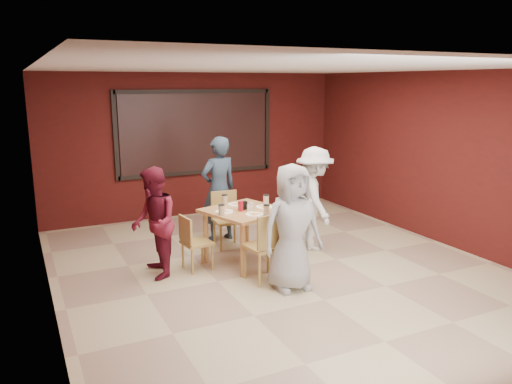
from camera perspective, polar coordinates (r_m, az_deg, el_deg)
name	(u,v)px	position (r m, az deg, el deg)	size (l,w,h in m)	color
floor	(280,270)	(7.20, 2.80, -8.88)	(7.00, 7.00, 0.00)	#C6B689
window_blinds	(197,132)	(9.91, -6.81, 6.78)	(3.00, 0.02, 1.50)	black
dining_table	(245,216)	(7.28, -1.29, -2.79)	(1.28, 1.28, 0.96)	#C57D50
chair_front	(267,243)	(6.60, 1.30, -5.87)	(0.50, 0.50, 0.96)	#B48F46
chair_back	(226,216)	(8.07, -3.42, -2.73)	(0.46, 0.46, 0.89)	#B48F46
chair_left	(193,240)	(7.10, -7.25, -5.43)	(0.43, 0.43, 0.79)	#B48F46
chair_right	(288,223)	(7.61, 3.68, -3.53)	(0.56, 0.56, 0.93)	#B48F46
diner_front	(292,227)	(6.34, 4.14, -4.07)	(0.80, 0.52, 1.64)	#A2A2A2
diner_back	(219,189)	(8.31, -4.28, 0.35)	(0.64, 0.42, 1.75)	#2A3B4C
diner_left	(154,223)	(6.87, -11.59, -3.49)	(0.74, 0.58, 1.52)	maroon
diner_right	(314,199)	(7.91, 6.68, -0.76)	(1.06, 0.61, 1.64)	silver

